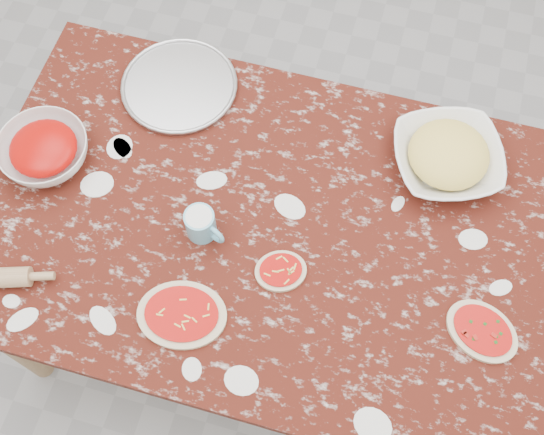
{
  "coord_description": "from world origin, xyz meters",
  "views": [
    {
      "loc": [
        0.2,
        -0.71,
        2.36
      ],
      "look_at": [
        0.0,
        0.0,
        0.8
      ],
      "focal_mm": 44.01,
      "sensor_mm": 36.0,
      "label": 1
    }
  ],
  "objects_px": {
    "flour_mug": "(202,224)",
    "pizza_tray": "(179,87)",
    "sauce_bowl": "(45,151)",
    "worktable": "(272,238)",
    "cheese_bowl": "(447,158)"
  },
  "relations": [
    {
      "from": "worktable",
      "to": "sauce_bowl",
      "type": "relative_size",
      "value": 6.48
    },
    {
      "from": "cheese_bowl",
      "to": "flour_mug",
      "type": "xyz_separation_m",
      "value": [
        -0.58,
        -0.37,
        0.01
      ]
    },
    {
      "from": "flour_mug",
      "to": "pizza_tray",
      "type": "bearing_deg",
      "value": 116.57
    },
    {
      "from": "sauce_bowl",
      "to": "flour_mug",
      "type": "bearing_deg",
      "value": -11.49
    },
    {
      "from": "pizza_tray",
      "to": "sauce_bowl",
      "type": "xyz_separation_m",
      "value": [
        -0.27,
        -0.32,
        0.03
      ]
    },
    {
      "from": "worktable",
      "to": "flour_mug",
      "type": "height_order",
      "value": "flour_mug"
    },
    {
      "from": "sauce_bowl",
      "to": "flour_mug",
      "type": "relative_size",
      "value": 2.15
    },
    {
      "from": "cheese_bowl",
      "to": "flour_mug",
      "type": "relative_size",
      "value": 2.56
    },
    {
      "from": "pizza_tray",
      "to": "cheese_bowl",
      "type": "height_order",
      "value": "cheese_bowl"
    },
    {
      "from": "pizza_tray",
      "to": "sauce_bowl",
      "type": "relative_size",
      "value": 1.35
    },
    {
      "from": "sauce_bowl",
      "to": "cheese_bowl",
      "type": "height_order",
      "value": "sauce_bowl"
    },
    {
      "from": "worktable",
      "to": "flour_mug",
      "type": "relative_size",
      "value": 13.94
    },
    {
      "from": "flour_mug",
      "to": "worktable",
      "type": "bearing_deg",
      "value": 21.49
    },
    {
      "from": "worktable",
      "to": "pizza_tray",
      "type": "xyz_separation_m",
      "value": [
        -0.38,
        0.36,
        0.09
      ]
    },
    {
      "from": "worktable",
      "to": "pizza_tray",
      "type": "height_order",
      "value": "pizza_tray"
    }
  ]
}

